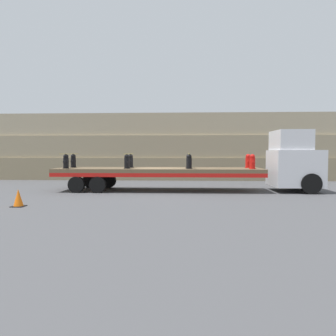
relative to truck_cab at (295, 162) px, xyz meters
name	(u,v)px	position (x,y,z in m)	size (l,w,h in m)	color
ground_plane	(159,190)	(-7.14, 0.00, -1.55)	(120.00, 120.00, 0.00)	#474749
rock_cliff	(167,147)	(-7.14, 7.81, 0.91)	(60.00, 3.30, 4.91)	gray
truck_cab	(295,162)	(0.00, 0.00, 0.00)	(2.36, 2.63, 3.16)	silver
flatbed_trailer	(151,172)	(-7.57, 0.00, -0.55)	(10.81, 2.68, 1.19)	brown
fire_hydrant_black_near_0	(66,162)	(-11.94, -0.57, 0.00)	(0.35, 0.56, 0.75)	black
fire_hydrant_black_far_0	(73,161)	(-11.94, 0.57, 0.00)	(0.35, 0.56, 0.75)	black
fire_hydrant_black_near_1	(127,162)	(-8.74, -0.57, 0.00)	(0.35, 0.56, 0.75)	black
fire_hydrant_black_far_1	(131,161)	(-8.74, 0.57, 0.00)	(0.35, 0.56, 0.75)	black
fire_hydrant_black_near_2	(189,162)	(-5.54, -0.57, 0.00)	(0.35, 0.56, 0.75)	black
fire_hydrant_black_far_2	(189,161)	(-5.54, 0.57, 0.00)	(0.35, 0.56, 0.75)	black
fire_hydrant_red_near_3	(252,162)	(-2.33, -0.57, 0.00)	(0.35, 0.56, 0.75)	red
fire_hydrant_red_far_3	(248,161)	(-2.33, 0.57, 0.00)	(0.35, 0.56, 0.75)	red
cargo_strap_rear	(70,154)	(-11.94, 0.00, 0.40)	(0.05, 2.79, 0.01)	yellow
cargo_strap_middle	(129,154)	(-8.74, 0.00, 0.40)	(0.05, 2.79, 0.01)	yellow
cargo_strap_front	(189,154)	(-5.54, 0.00, 0.40)	(0.05, 2.79, 0.01)	yellow
traffic_cone	(18,198)	(-11.97, -5.47, -1.23)	(0.46, 0.46, 0.65)	black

